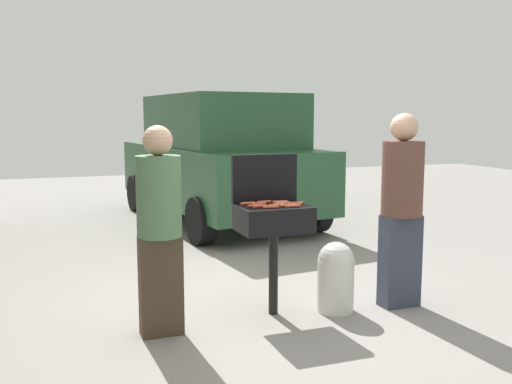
# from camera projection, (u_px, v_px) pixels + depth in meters

# --- Properties ---
(ground_plane) EXTENTS (24.00, 24.00, 0.00)m
(ground_plane) POSITION_uv_depth(u_px,v_px,m) (266.00, 306.00, 5.12)
(ground_plane) COLOR gray
(bbq_grill) EXTENTS (0.60, 0.44, 0.95)m
(bbq_grill) POSITION_uv_depth(u_px,v_px,m) (274.00, 223.00, 4.83)
(bbq_grill) COLOR black
(bbq_grill) RESTS_ON ground
(grill_lid_open) EXTENTS (0.60, 0.05, 0.42)m
(grill_lid_open) POSITION_uv_depth(u_px,v_px,m) (264.00, 178.00, 4.98)
(grill_lid_open) COLOR black
(grill_lid_open) RESTS_ON bbq_grill
(hot_dog_0) EXTENTS (0.13, 0.03, 0.03)m
(hot_dog_0) POSITION_uv_depth(u_px,v_px,m) (281.00, 203.00, 4.89)
(hot_dog_0) COLOR #B74C33
(hot_dog_0) RESTS_ON bbq_grill
(hot_dog_1) EXTENTS (0.13, 0.03, 0.03)m
(hot_dog_1) POSITION_uv_depth(u_px,v_px,m) (259.00, 204.00, 4.81)
(hot_dog_1) COLOR #B74C33
(hot_dog_1) RESTS_ON bbq_grill
(hot_dog_2) EXTENTS (0.13, 0.03, 0.03)m
(hot_dog_2) POSITION_uv_depth(u_px,v_px,m) (276.00, 205.00, 4.74)
(hot_dog_2) COLOR #B74C33
(hot_dog_2) RESTS_ON bbq_grill
(hot_dog_3) EXTENTS (0.13, 0.03, 0.03)m
(hot_dog_3) POSITION_uv_depth(u_px,v_px,m) (293.00, 206.00, 4.71)
(hot_dog_3) COLOR #C6593D
(hot_dog_3) RESTS_ON bbq_grill
(hot_dog_4) EXTENTS (0.13, 0.03, 0.03)m
(hot_dog_4) POSITION_uv_depth(u_px,v_px,m) (280.00, 202.00, 4.93)
(hot_dog_4) COLOR #B74C33
(hot_dog_4) RESTS_ON bbq_grill
(hot_dog_5) EXTENTS (0.13, 0.03, 0.03)m
(hot_dog_5) POSITION_uv_depth(u_px,v_px,m) (280.00, 204.00, 4.81)
(hot_dog_5) COLOR #C6593D
(hot_dog_5) RESTS_ON bbq_grill
(hot_dog_6) EXTENTS (0.13, 0.03, 0.03)m
(hot_dog_6) POSITION_uv_depth(u_px,v_px,m) (283.00, 203.00, 4.86)
(hot_dog_6) COLOR #C6593D
(hot_dog_6) RESTS_ON bbq_grill
(hot_dog_7) EXTENTS (0.13, 0.04, 0.03)m
(hot_dog_7) POSITION_uv_depth(u_px,v_px,m) (248.00, 203.00, 4.84)
(hot_dog_7) COLOR #B74C33
(hot_dog_7) RESTS_ON bbq_grill
(hot_dog_8) EXTENTS (0.13, 0.04, 0.03)m
(hot_dog_8) POSITION_uv_depth(u_px,v_px,m) (295.00, 204.00, 4.81)
(hot_dog_8) COLOR #B74C33
(hot_dog_8) RESTS_ON bbq_grill
(hot_dog_9) EXTENTS (0.13, 0.04, 0.03)m
(hot_dog_9) POSITION_uv_depth(u_px,v_px,m) (296.00, 203.00, 4.85)
(hot_dog_9) COLOR #AD4228
(hot_dog_9) RESTS_ON bbq_grill
(hot_dog_10) EXTENTS (0.13, 0.04, 0.03)m
(hot_dog_10) POSITION_uv_depth(u_px,v_px,m) (256.00, 206.00, 4.71)
(hot_dog_10) COLOR #AD4228
(hot_dog_10) RESTS_ON bbq_grill
(hot_dog_11) EXTENTS (0.13, 0.04, 0.03)m
(hot_dog_11) POSITION_uv_depth(u_px,v_px,m) (287.00, 206.00, 4.73)
(hot_dog_11) COLOR #C6593D
(hot_dog_11) RESTS_ON bbq_grill
(hot_dog_12) EXTENTS (0.13, 0.04, 0.03)m
(hot_dog_12) POSITION_uv_depth(u_px,v_px,m) (271.00, 207.00, 4.65)
(hot_dog_12) COLOR #B74C33
(hot_dog_12) RESTS_ON bbq_grill
(hot_dog_13) EXTENTS (0.13, 0.04, 0.03)m
(hot_dog_13) POSITION_uv_depth(u_px,v_px,m) (260.00, 206.00, 4.68)
(hot_dog_13) COLOR #AD4228
(hot_dog_13) RESTS_ON bbq_grill
(hot_dog_14) EXTENTS (0.13, 0.04, 0.03)m
(hot_dog_14) POSITION_uv_depth(u_px,v_px,m) (264.00, 202.00, 4.92)
(hot_dog_14) COLOR #B74C33
(hot_dog_14) RESTS_ON bbq_grill
(propane_tank) EXTENTS (0.32, 0.32, 0.62)m
(propane_tank) POSITION_uv_depth(u_px,v_px,m) (336.00, 275.00, 4.96)
(propane_tank) COLOR silver
(propane_tank) RESTS_ON ground
(person_left) EXTENTS (0.34, 0.34, 1.63)m
(person_left) POSITION_uv_depth(u_px,v_px,m) (159.00, 223.00, 4.35)
(person_left) COLOR #3F3323
(person_left) RESTS_ON ground
(person_right) EXTENTS (0.36, 0.36, 1.72)m
(person_right) POSITION_uv_depth(u_px,v_px,m) (402.00, 203.00, 5.02)
(person_right) COLOR #333847
(person_right) RESTS_ON ground
(parked_minivan) EXTENTS (2.48, 4.60, 2.02)m
(parked_minivan) POSITION_uv_depth(u_px,v_px,m) (218.00, 158.00, 9.15)
(parked_minivan) COLOR #234C2D
(parked_minivan) RESTS_ON ground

